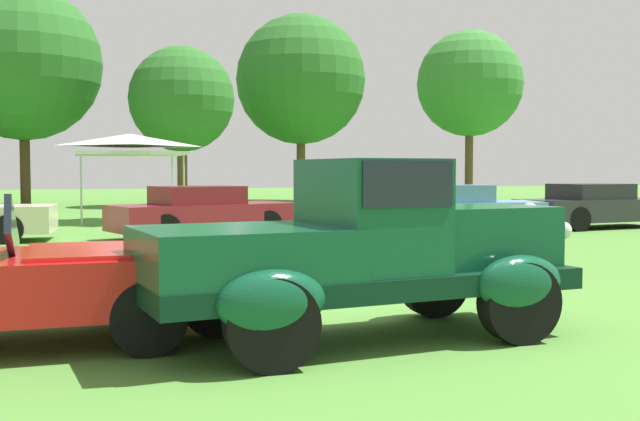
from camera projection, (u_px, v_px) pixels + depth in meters
name	position (u px, v px, depth m)	size (l,w,h in m)	color
ground_plane	(374.00, 328.00, 7.83)	(120.00, 120.00, 0.00)	#4C8433
feature_pickup_truck	(363.00, 249.00, 7.25)	(4.29, 2.21, 1.70)	black
show_car_burgundy	(203.00, 212.00, 18.26)	(4.64, 2.90, 1.22)	maroon
show_car_skyblue	(458.00, 209.00, 19.63)	(4.27, 2.36, 1.22)	#669EDB
show_car_charcoal	(595.00, 206.00, 21.33)	(4.59, 2.22, 1.22)	#28282D
canopy_tent_left_field	(130.00, 143.00, 23.88)	(3.24, 3.24, 2.71)	#B7B7BC
treeline_mid_left	(23.00, 63.00, 34.06)	(6.80, 6.80, 9.69)	#47331E
treeline_center	(182.00, 100.00, 33.96)	(4.61, 4.61, 7.00)	brown
treeline_mid_right	(301.00, 80.00, 39.05)	(6.52, 6.52, 9.41)	brown
treeline_far_right	(470.00, 84.00, 42.04)	(5.74, 5.74, 9.15)	brown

